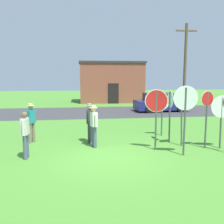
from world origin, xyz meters
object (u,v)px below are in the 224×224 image
object	(u,v)px
person_in_blue	(94,124)
person_on_left	(31,121)
stop_sign_leaning_right	(207,111)
utility_pole	(185,65)
parked_car_on_street	(160,103)
stop_sign_leaning_left	(185,107)
stop_sign_rear_right	(156,108)
stop_sign_center_cluster	(170,107)
person_with_sunhat	(25,132)
stop_sign_tallest	(162,110)
stop_sign_low_front	(222,112)
stop_sign_rear_left	(182,109)
person_holding_notes	(89,121)

from	to	relation	value
person_in_blue	person_on_left	distance (m)	2.89
stop_sign_leaning_right	utility_pole	bearing A→B (deg)	71.04
parked_car_on_street	stop_sign_leaning_left	xyz separation A→B (m)	(-2.79, -11.24, 1.11)
stop_sign_leaning_left	person_on_left	xyz separation A→B (m)	(-5.92, 2.55, -0.82)
stop_sign_leaning_right	stop_sign_rear_right	world-z (taller)	stop_sign_rear_right
stop_sign_leaning_right	stop_sign_rear_right	xyz separation A→B (m)	(-2.09, 0.01, 0.13)
parked_car_on_street	stop_sign_center_cluster	xyz separation A→B (m)	(-2.69, -9.44, 0.88)
parked_car_on_street	person_in_blue	world-z (taller)	person_in_blue
parked_car_on_street	person_on_left	bearing A→B (deg)	-135.05
parked_car_on_street	stop_sign_center_cluster	bearing A→B (deg)	-105.92
person_with_sunhat	stop_sign_leaning_left	bearing A→B (deg)	-3.67
stop_sign_center_cluster	person_on_left	xyz separation A→B (m)	(-6.02, 0.75, -0.59)
parked_car_on_street	stop_sign_tallest	xyz separation A→B (m)	(-2.61, -8.15, 0.60)
stop_sign_leaning_right	person_on_left	bearing A→B (deg)	166.17
stop_sign_leaning_left	person_with_sunhat	bearing A→B (deg)	176.33
stop_sign_low_front	stop_sign_leaning_right	bearing A→B (deg)	172.84
stop_sign_tallest	stop_sign_leaning_right	bearing A→B (deg)	-65.10
stop_sign_tallest	stop_sign_center_cluster	distance (m)	1.32
person_in_blue	person_on_left	bearing A→B (deg)	158.44
stop_sign_tallest	stop_sign_leaning_left	bearing A→B (deg)	-93.39
utility_pole	parked_car_on_street	bearing A→B (deg)	-163.15
stop_sign_rear_right	person_on_left	distance (m)	5.42
person_with_sunhat	stop_sign_leaning_right	bearing A→B (deg)	3.40
parked_car_on_street	stop_sign_rear_left	world-z (taller)	stop_sign_rear_left
utility_pole	stop_sign_leaning_left	bearing A→B (deg)	-113.08
person_holding_notes	stop_sign_low_front	bearing A→B (deg)	-15.70
parked_car_on_street	person_holding_notes	bearing A→B (deg)	-124.28
stop_sign_tallest	person_holding_notes	size ratio (longest dim) A/B	1.11
stop_sign_low_front	person_with_sunhat	world-z (taller)	stop_sign_low_front
stop_sign_leaning_left	stop_sign_rear_left	bearing A→B (deg)	71.90
stop_sign_rear_right	person_on_left	size ratio (longest dim) A/B	1.39
person_holding_notes	parked_car_on_street	bearing A→B (deg)	55.72
stop_sign_rear_right	stop_sign_leaning_left	distance (m)	1.16
stop_sign_tallest	person_on_left	size ratio (longest dim) A/B	1.11
stop_sign_rear_right	person_holding_notes	distance (m)	2.99
stop_sign_leaning_right	person_in_blue	xyz separation A→B (m)	(-4.49, 0.70, -0.56)
parked_car_on_street	stop_sign_rear_left	distance (m)	10.29
stop_sign_low_front	stop_sign_rear_right	bearing A→B (deg)	178.13
parked_car_on_street	stop_sign_tallest	world-z (taller)	stop_sign_tallest
parked_car_on_street	stop_sign_leaning_right	distance (m)	10.61
utility_pole	person_with_sunhat	bearing A→B (deg)	-133.03
utility_pole	person_in_blue	distance (m)	13.64
stop_sign_leaning_left	person_holding_notes	world-z (taller)	stop_sign_leaning_left
person_holding_notes	stop_sign_leaning_right	bearing A→B (deg)	-16.75
stop_sign_tallest	utility_pole	bearing A→B (deg)	61.01
stop_sign_center_cluster	stop_sign_leaning_left	world-z (taller)	stop_sign_leaning_left
stop_sign_rear_right	stop_sign_low_front	xyz separation A→B (m)	(2.68, -0.09, -0.20)
person_on_left	stop_sign_low_front	bearing A→B (deg)	-13.33
stop_sign_leaning_right	stop_sign_center_cluster	size ratio (longest dim) A/B	1.02
stop_sign_tallest	stop_sign_rear_left	size ratio (longest dim) A/B	0.83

